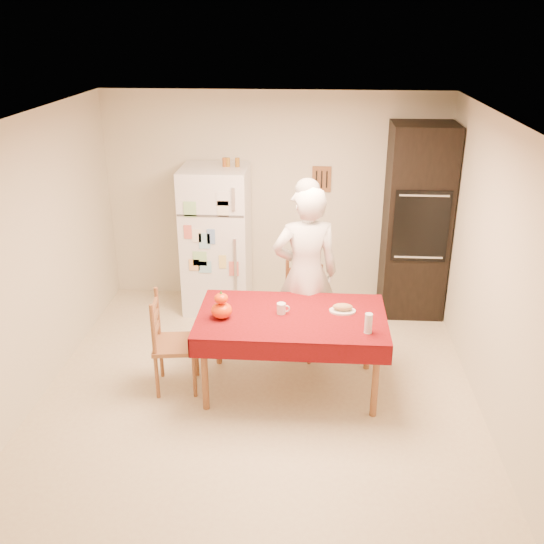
# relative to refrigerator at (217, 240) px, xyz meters

# --- Properties ---
(floor) EXTENTS (4.50, 4.50, 0.00)m
(floor) POSITION_rel_refrigerator_xyz_m (0.65, -1.88, -0.85)
(floor) COLOR #C6B08F
(floor) RESTS_ON ground
(room_shell) EXTENTS (4.02, 4.52, 2.51)m
(room_shell) POSITION_rel_refrigerator_xyz_m (0.65, -1.88, 0.77)
(room_shell) COLOR beige
(room_shell) RESTS_ON ground
(refrigerator) EXTENTS (0.75, 0.74, 1.70)m
(refrigerator) POSITION_rel_refrigerator_xyz_m (0.00, 0.00, 0.00)
(refrigerator) COLOR white
(refrigerator) RESTS_ON floor
(oven_cabinet) EXTENTS (0.70, 0.62, 2.20)m
(oven_cabinet) POSITION_rel_refrigerator_xyz_m (2.28, 0.05, 0.25)
(oven_cabinet) COLOR black
(oven_cabinet) RESTS_ON floor
(dining_table) EXTENTS (1.70, 1.00, 0.76)m
(dining_table) POSITION_rel_refrigerator_xyz_m (0.94, -1.71, -0.16)
(dining_table) COLOR brown
(dining_table) RESTS_ON floor
(chair_far) EXTENTS (0.52, 0.50, 0.95)m
(chair_far) POSITION_rel_refrigerator_xyz_m (1.00, -0.99, -0.34)
(chair_far) COLOR brown
(chair_far) RESTS_ON floor
(chair_left) EXTENTS (0.45, 0.47, 0.95)m
(chair_left) POSITION_rel_refrigerator_xyz_m (-0.18, -1.77, -0.34)
(chair_left) COLOR brown
(chair_left) RESTS_ON floor
(seated_woman) EXTENTS (0.73, 0.55, 1.81)m
(seated_woman) POSITION_rel_refrigerator_xyz_m (1.05, -1.10, 0.06)
(seated_woman) COLOR silver
(seated_woman) RESTS_ON floor
(coffee_mug) EXTENTS (0.08, 0.08, 0.10)m
(coffee_mug) POSITION_rel_refrigerator_xyz_m (0.85, -1.68, -0.04)
(coffee_mug) COLOR white
(coffee_mug) RESTS_ON dining_table
(pumpkin_lower) EXTENTS (0.19, 0.19, 0.14)m
(pumpkin_lower) POSITION_rel_refrigerator_xyz_m (0.32, -1.79, -0.02)
(pumpkin_lower) COLOR #EE5005
(pumpkin_lower) RESTS_ON dining_table
(pumpkin_upper) EXTENTS (0.12, 0.12, 0.09)m
(pumpkin_upper) POSITION_rel_refrigerator_xyz_m (0.32, -1.79, 0.10)
(pumpkin_upper) COLOR #EC6405
(pumpkin_upper) RESTS_ON pumpkin_lower
(wine_glass) EXTENTS (0.07, 0.07, 0.18)m
(wine_glass) POSITION_rel_refrigerator_xyz_m (1.60, -1.98, -0.00)
(wine_glass) COLOR silver
(wine_glass) RESTS_ON dining_table
(bread_plate) EXTENTS (0.24, 0.24, 0.02)m
(bread_plate) POSITION_rel_refrigerator_xyz_m (1.40, -1.61, -0.08)
(bread_plate) COLOR white
(bread_plate) RESTS_ON dining_table
(bread_loaf) EXTENTS (0.18, 0.10, 0.06)m
(bread_loaf) POSITION_rel_refrigerator_xyz_m (1.40, -1.61, -0.04)
(bread_loaf) COLOR #A98753
(bread_loaf) RESTS_ON bread_plate
(spice_jar_left) EXTENTS (0.05, 0.05, 0.10)m
(spice_jar_left) POSITION_rel_refrigerator_xyz_m (0.11, 0.05, 0.90)
(spice_jar_left) COLOR #914B1A
(spice_jar_left) RESTS_ON refrigerator
(spice_jar_mid) EXTENTS (0.05, 0.05, 0.10)m
(spice_jar_mid) POSITION_rel_refrigerator_xyz_m (0.15, 0.05, 0.90)
(spice_jar_mid) COLOR #97641B
(spice_jar_mid) RESTS_ON refrigerator
(spice_jar_right) EXTENTS (0.05, 0.05, 0.10)m
(spice_jar_right) POSITION_rel_refrigerator_xyz_m (0.26, 0.05, 0.90)
(spice_jar_right) COLOR #8F5C1A
(spice_jar_right) RESTS_ON refrigerator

